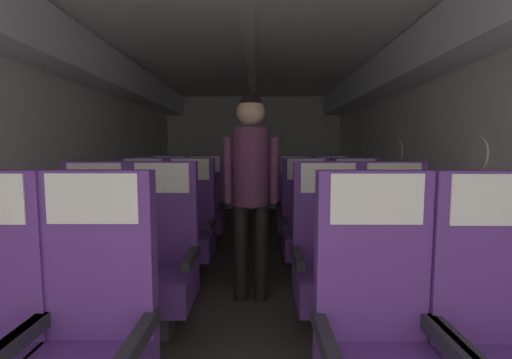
# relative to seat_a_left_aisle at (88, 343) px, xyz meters

# --- Properties ---
(ground) EXTENTS (3.68, 7.48, 0.02)m
(ground) POSITION_rel_seat_a_left_aisle_xyz_m (0.57, 1.99, -0.48)
(ground) COLOR #3D3833
(fuselage_shell) EXTENTS (3.56, 7.13, 2.28)m
(fuselage_shell) POSITION_rel_seat_a_left_aisle_xyz_m (0.57, 2.26, 1.18)
(fuselage_shell) COLOR silver
(fuselage_shell) RESTS_ON ground
(seat_a_left_aisle) EXTENTS (0.48, 0.46, 1.12)m
(seat_a_left_aisle) POSITION_rel_seat_a_left_aisle_xyz_m (0.00, 0.00, 0.00)
(seat_a_left_aisle) COLOR #38383D
(seat_a_left_aisle) RESTS_ON ground
(seat_a_right_aisle) EXTENTS (0.48, 0.46, 1.12)m
(seat_a_right_aisle) POSITION_rel_seat_a_left_aisle_xyz_m (1.57, -0.02, 0.00)
(seat_a_right_aisle) COLOR #38383D
(seat_a_right_aisle) RESTS_ON ground
(seat_a_right_window) EXTENTS (0.48, 0.46, 1.12)m
(seat_a_right_window) POSITION_rel_seat_a_left_aisle_xyz_m (1.12, -0.01, 0.00)
(seat_a_right_window) COLOR #38383D
(seat_a_right_window) RESTS_ON ground
(seat_b_left_window) EXTENTS (0.48, 0.46, 1.12)m
(seat_b_left_window) POSITION_rel_seat_a_left_aisle_xyz_m (-0.44, 0.94, 0.00)
(seat_b_left_window) COLOR #38383D
(seat_b_left_window) RESTS_ON ground
(seat_b_left_aisle) EXTENTS (0.48, 0.46, 1.12)m
(seat_b_left_aisle) POSITION_rel_seat_a_left_aisle_xyz_m (0.01, 0.94, 0.00)
(seat_b_left_aisle) COLOR #38383D
(seat_b_left_aisle) RESTS_ON ground
(seat_b_right_aisle) EXTENTS (0.48, 0.46, 1.12)m
(seat_b_right_aisle) POSITION_rel_seat_a_left_aisle_xyz_m (1.57, 0.97, 0.00)
(seat_b_right_aisle) COLOR #38383D
(seat_b_right_aisle) RESTS_ON ground
(seat_b_right_window) EXTENTS (0.48, 0.46, 1.12)m
(seat_b_right_window) POSITION_rel_seat_a_left_aisle_xyz_m (1.12, 0.95, 0.00)
(seat_b_right_window) COLOR #38383D
(seat_b_right_window) RESTS_ON ground
(seat_c_left_window) EXTENTS (0.48, 0.46, 1.12)m
(seat_c_left_window) POSITION_rel_seat_a_left_aisle_xyz_m (-0.45, 1.94, 0.00)
(seat_c_left_window) COLOR #38383D
(seat_c_left_window) RESTS_ON ground
(seat_c_left_aisle) EXTENTS (0.48, 0.46, 1.12)m
(seat_c_left_aisle) POSITION_rel_seat_a_left_aisle_xyz_m (0.00, 1.92, 0.00)
(seat_c_left_aisle) COLOR #38383D
(seat_c_left_aisle) RESTS_ON ground
(seat_c_right_aisle) EXTENTS (0.48, 0.46, 1.12)m
(seat_c_right_aisle) POSITION_rel_seat_a_left_aisle_xyz_m (1.58, 1.92, 0.00)
(seat_c_right_aisle) COLOR #38383D
(seat_c_right_aisle) RESTS_ON ground
(seat_c_right_window) EXTENTS (0.48, 0.46, 1.12)m
(seat_c_right_window) POSITION_rel_seat_a_left_aisle_xyz_m (1.11, 1.94, 0.00)
(seat_c_right_window) COLOR #38383D
(seat_c_right_window) RESTS_ON ground
(seat_d_left_window) EXTENTS (0.48, 0.46, 1.12)m
(seat_d_left_window) POSITION_rel_seat_a_left_aisle_xyz_m (-0.45, 2.91, 0.00)
(seat_d_left_window) COLOR #38383D
(seat_d_left_window) RESTS_ON ground
(seat_d_left_aisle) EXTENTS (0.48, 0.46, 1.12)m
(seat_d_left_aisle) POSITION_rel_seat_a_left_aisle_xyz_m (-0.00, 2.90, 0.00)
(seat_d_left_aisle) COLOR #38383D
(seat_d_left_aisle) RESTS_ON ground
(seat_d_right_aisle) EXTENTS (0.48, 0.46, 1.12)m
(seat_d_right_aisle) POSITION_rel_seat_a_left_aisle_xyz_m (1.57, 2.90, 0.00)
(seat_d_right_aisle) COLOR #38383D
(seat_d_right_aisle) RESTS_ON ground
(seat_d_right_window) EXTENTS (0.48, 0.46, 1.12)m
(seat_d_right_window) POSITION_rel_seat_a_left_aisle_xyz_m (1.12, 2.91, 0.00)
(seat_d_right_window) COLOR #38383D
(seat_d_right_window) RESTS_ON ground
(flight_attendant) EXTENTS (0.43, 0.28, 1.63)m
(flight_attendant) POSITION_rel_seat_a_left_aisle_xyz_m (0.60, 1.41, 0.54)
(flight_attendant) COLOR black
(flight_attendant) RESTS_ON ground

